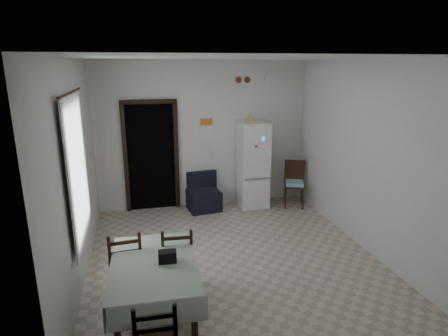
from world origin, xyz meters
TOP-DOWN VIEW (x-y plane):
  - ground at (0.00, 0.00)m, footprint 4.50×4.50m
  - ceiling at (0.00, 0.00)m, footprint 4.20×4.50m
  - wall_back at (0.00, 2.25)m, footprint 4.20×0.02m
  - wall_front at (0.00, -2.25)m, footprint 4.20×0.02m
  - wall_left at (-2.10, 0.00)m, footprint 0.02×4.50m
  - wall_right at (2.10, 0.00)m, footprint 0.02×4.50m
  - doorway at (-1.05, 2.45)m, footprint 1.06×0.52m
  - window_recess at (-2.15, -0.20)m, footprint 0.10×1.20m
  - curtain at (-2.04, -0.20)m, footprint 0.02×1.45m
  - curtain_rod at (-2.03, -0.20)m, footprint 0.02×1.60m
  - calendar at (0.05, 2.24)m, footprint 0.28×0.02m
  - calendar_image at (0.05, 2.23)m, footprint 0.24×0.01m
  - light_switch at (0.15, 2.24)m, footprint 0.08×0.02m
  - vent_left at (0.70, 2.23)m, footprint 0.12×0.03m
  - vent_right at (0.88, 2.23)m, footprint 0.12×0.03m
  - emergency_light at (1.35, 2.21)m, footprint 0.25×0.07m
  - fridge at (0.94, 1.93)m, footprint 0.57×0.57m
  - tan_cone at (0.86, 1.90)m, footprint 0.24×0.24m
  - navy_seat at (-0.08, 1.93)m, footprint 0.68×0.66m
  - corner_chair at (1.75, 1.70)m, footprint 0.52×0.52m
  - dining_table at (-1.20, -1.26)m, footprint 0.98×1.44m
  - black_bag at (-1.05, -1.27)m, footprint 0.20×0.13m
  - dining_chair_far_left at (-1.53, -0.74)m, footprint 0.43×0.43m
  - dining_chair_far_right at (-0.90, -0.74)m, footprint 0.42×0.42m

SIDE VIEW (x-z plane):
  - ground at x=0.00m, z-range 0.00..0.00m
  - dining_table at x=-1.20m, z-range 0.00..0.73m
  - navy_seat at x=-0.08m, z-range 0.00..0.73m
  - dining_chair_far_right at x=-0.90m, z-range 0.00..0.92m
  - corner_chair at x=1.75m, z-range 0.00..0.93m
  - dining_chair_far_left at x=-1.53m, z-range 0.00..0.94m
  - black_bag at x=-1.05m, z-range 0.73..0.86m
  - fridge at x=0.94m, z-range 0.00..1.73m
  - doorway at x=-1.05m, z-range -0.05..2.17m
  - light_switch at x=0.15m, z-range 1.04..1.16m
  - wall_back at x=0.00m, z-range 0.00..2.90m
  - wall_front at x=0.00m, z-range 0.00..2.90m
  - wall_left at x=-2.10m, z-range 0.00..2.90m
  - wall_right at x=2.10m, z-range 0.00..2.90m
  - window_recess at x=-2.15m, z-range 0.75..2.35m
  - curtain at x=-2.04m, z-range 0.62..2.48m
  - calendar at x=0.05m, z-range 1.42..1.82m
  - calendar_image at x=0.05m, z-range 1.65..1.79m
  - tan_cone at x=0.86m, z-range 1.73..1.93m
  - curtain_rod at x=-2.03m, z-range 2.49..2.51m
  - vent_left at x=0.70m, z-range 2.46..2.58m
  - vent_right at x=0.88m, z-range 2.46..2.58m
  - emergency_light at x=1.35m, z-range 2.50..2.59m
  - ceiling at x=0.00m, z-range 2.89..2.91m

